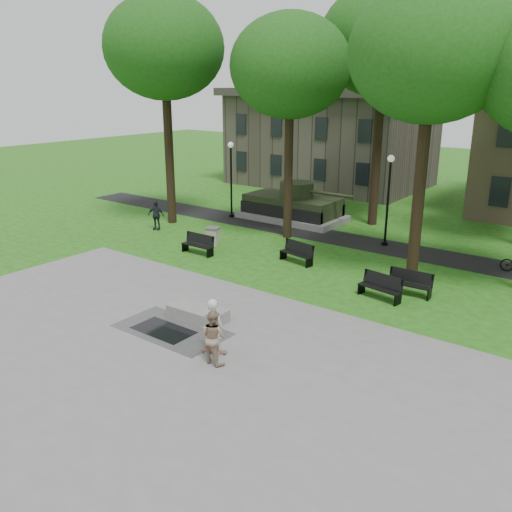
{
  "coord_description": "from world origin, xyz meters",
  "views": [
    {
      "loc": [
        11.65,
        -13.69,
        8.19
      ],
      "look_at": [
        -1.14,
        3.19,
        1.4
      ],
      "focal_mm": 38.0,
      "sensor_mm": 36.0,
      "label": 1
    }
  ],
  "objects_px": {
    "concrete_block": "(198,313)",
    "friend_watching": "(213,337)",
    "skateboarder": "(213,326)",
    "park_bench_0": "(199,244)",
    "trash_bin": "(213,236)"
  },
  "relations": [
    {
      "from": "skateboarder",
      "to": "friend_watching",
      "type": "distance_m",
      "value": 0.59
    },
    {
      "from": "friend_watching",
      "to": "trash_bin",
      "type": "xyz_separation_m",
      "value": [
        -8.43,
        9.5,
        -0.39
      ]
    },
    {
      "from": "concrete_block",
      "to": "friend_watching",
      "type": "distance_m",
      "value": 3.37
    },
    {
      "from": "park_bench_0",
      "to": "friend_watching",
      "type": "bearing_deg",
      "value": -44.8
    },
    {
      "from": "concrete_block",
      "to": "friend_watching",
      "type": "bearing_deg",
      "value": -38.52
    },
    {
      "from": "friend_watching",
      "to": "park_bench_0",
      "type": "relative_size",
      "value": 0.95
    },
    {
      "from": "concrete_block",
      "to": "friend_watching",
      "type": "xyz_separation_m",
      "value": [
        2.59,
        -2.06,
        0.63
      ]
    },
    {
      "from": "park_bench_0",
      "to": "trash_bin",
      "type": "xyz_separation_m",
      "value": [
        -0.42,
        1.57,
        -0.04
      ]
    },
    {
      "from": "park_bench_0",
      "to": "skateboarder",
      "type": "bearing_deg",
      "value": -44.57
    },
    {
      "from": "concrete_block",
      "to": "skateboarder",
      "type": "xyz_separation_m",
      "value": [
        2.2,
        -1.61,
        0.7
      ]
    },
    {
      "from": "skateboarder",
      "to": "concrete_block",
      "type": "bearing_deg",
      "value": -43.57
    },
    {
      "from": "concrete_block",
      "to": "park_bench_0",
      "type": "height_order",
      "value": "park_bench_0"
    },
    {
      "from": "friend_watching",
      "to": "concrete_block",
      "type": "bearing_deg",
      "value": -35.02
    },
    {
      "from": "trash_bin",
      "to": "concrete_block",
      "type": "bearing_deg",
      "value": -51.86
    },
    {
      "from": "concrete_block",
      "to": "park_bench_0",
      "type": "bearing_deg",
      "value": 132.69
    }
  ]
}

